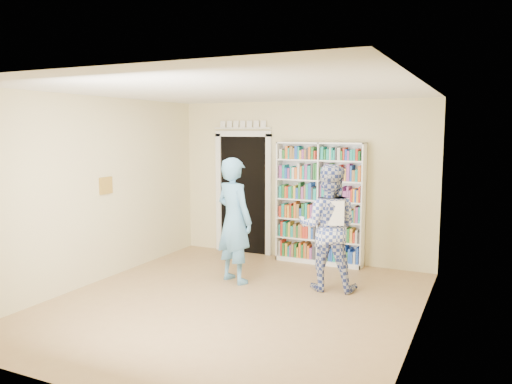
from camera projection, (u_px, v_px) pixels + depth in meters
floor at (233, 303)px, 6.42m from camera, size 5.00×5.00×0.00m
ceiling at (232, 90)px, 6.09m from camera, size 5.00×5.00×0.00m
wall_back at (301, 181)px, 8.50m from camera, size 4.50×0.00×4.50m
wall_left at (95, 190)px, 7.21m from camera, size 0.00×5.00×5.00m
wall_right at (419, 212)px, 5.30m from camera, size 0.00×5.00×5.00m
bookshelf at (320, 203)px, 8.24m from camera, size 1.47×0.28×2.02m
doorway at (243, 188)px, 8.97m from camera, size 1.10×0.08×2.43m
wall_art at (106, 185)px, 7.38m from camera, size 0.03×0.25×0.25m
man_blue at (234, 220)px, 7.24m from camera, size 0.78×0.66×1.83m
man_plaid at (328, 227)px, 6.90m from camera, size 0.96×0.81×1.75m
paper_sheet at (335, 213)px, 6.61m from camera, size 0.23×0.08×0.33m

